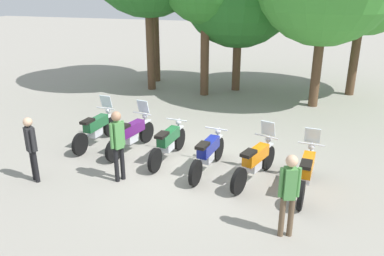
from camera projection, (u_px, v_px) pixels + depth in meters
ground_plane at (187, 166)px, 10.30m from camera, size 80.00×80.00×0.00m
motorcycle_0 at (96, 128)px, 11.52m from camera, size 0.62×2.19×1.37m
motorcycle_1 at (132, 134)px, 11.07m from camera, size 0.75×2.16×1.37m
motorcycle_2 at (168, 142)px, 10.52m from camera, size 0.62×2.19×0.99m
motorcycle_3 at (208, 153)px, 9.86m from camera, size 0.67×2.18×0.99m
motorcycle_4 at (255, 161)px, 9.41m from camera, size 0.89×2.11×1.37m
motorcycle_5 at (306, 171)px, 8.90m from camera, size 0.63×2.19×1.37m
person_0 at (118, 141)px, 9.20m from camera, size 0.32×0.39×1.78m
person_1 at (289, 190)px, 7.13m from camera, size 0.40×0.28×1.70m
person_2 at (31, 145)px, 9.21m from camera, size 0.38×0.30×1.64m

